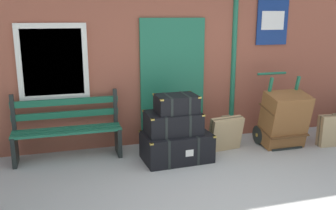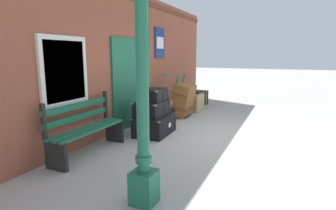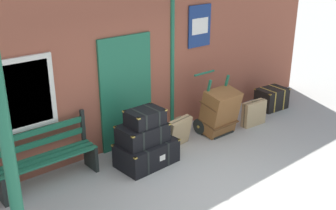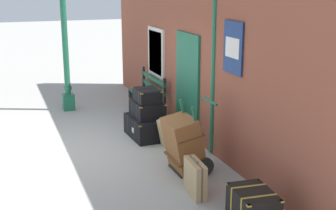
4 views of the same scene
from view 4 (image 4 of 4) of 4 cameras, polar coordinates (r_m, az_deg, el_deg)
The scene contains 12 objects.
ground_plane at distance 8.75m, azimuth -12.21°, elevation -5.71°, with size 60.00×60.00×0.00m, color #A3A099.
brick_facade at distance 9.05m, azimuth 3.70°, elevation 5.80°, with size 10.40×0.35×3.20m.
lamp_post at distance 11.31m, azimuth -12.60°, elevation 5.12°, with size 0.28×0.28×3.05m.
platform_bench at distance 10.82m, azimuth -2.53°, elevation 1.13°, with size 1.60×0.43×1.01m.
steamer_trunk_base at distance 9.29m, azimuth -2.73°, elevation -2.76°, with size 1.04×0.70×0.43m.
steamer_trunk_middle at distance 9.23m, azimuth -2.63°, elevation -0.47°, with size 0.81×0.56×0.33m.
steamer_trunk_top at distance 9.11m, azimuth -2.62°, elevation 1.20°, with size 0.61×0.46×0.27m.
porters_trolley at distance 7.69m, azimuth 3.16°, elevation -6.16°, with size 0.71×0.64×1.19m.
large_brown_trunk at distance 7.55m, azimuth 1.95°, elevation -4.90°, with size 0.70×0.60×0.95m.
suitcase_caramel at distance 6.82m, azimuth 3.42°, elevation -9.11°, with size 0.58×0.21×0.56m.
suitcase_beige at distance 8.52m, azimuth 0.14°, elevation -3.89°, with size 0.58×0.33×0.58m.
corner_trunk at distance 6.13m, azimuth 10.57°, elevation -12.57°, with size 0.73×0.55×0.49m.
Camera 4 is at (8.12, -1.10, 3.06)m, focal length 48.76 mm.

